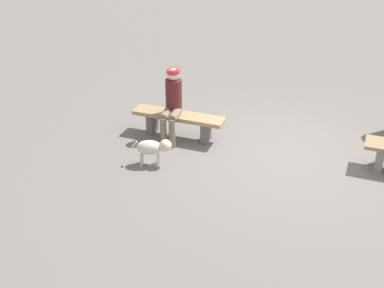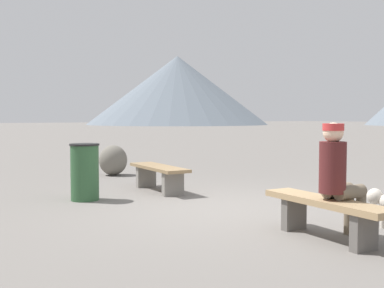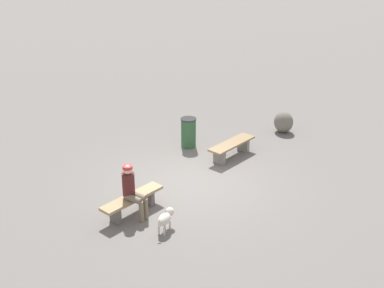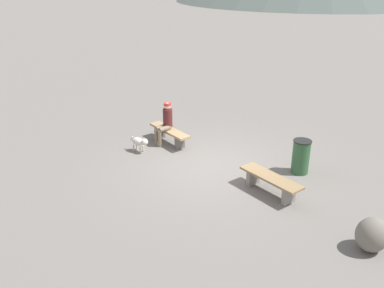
{
  "view_description": "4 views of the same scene",
  "coord_description": "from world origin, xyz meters",
  "px_view_note": "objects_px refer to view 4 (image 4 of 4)",
  "views": [
    {
      "loc": [
        -0.85,
        7.42,
        4.12
      ],
      "look_at": [
        1.24,
        1.5,
        0.78
      ],
      "focal_mm": 46.48,
      "sensor_mm": 36.0,
      "label": 1
    },
    {
      "loc": [
        5.73,
        -4.01,
        1.35
      ],
      "look_at": [
        -1.12,
        0.11,
        0.89
      ],
      "focal_mm": 44.74,
      "sensor_mm": 36.0,
      "label": 2
    },
    {
      "loc": [
        8.81,
        7.36,
        6.18
      ],
      "look_at": [
        -1.29,
        -1.03,
        0.38
      ],
      "focal_mm": 46.16,
      "sensor_mm": 36.0,
      "label": 3
    },
    {
      "loc": [
        -7.42,
        6.86,
        5.04
      ],
      "look_at": [
        0.61,
        0.22,
        0.53
      ],
      "focal_mm": 38.44,
      "sensor_mm": 36.0,
      "label": 4
    }
  ],
  "objects_px": {
    "bench_right": "(170,133)",
    "seated_person": "(165,121)",
    "dog": "(140,142)",
    "boulder": "(372,235)",
    "bench_left": "(271,181)",
    "trash_bin": "(301,157)"
  },
  "relations": [
    {
      "from": "bench_left",
      "to": "dog",
      "type": "relative_size",
      "value": 2.55
    },
    {
      "from": "dog",
      "to": "boulder",
      "type": "height_order",
      "value": "boulder"
    },
    {
      "from": "bench_right",
      "to": "trash_bin",
      "type": "xyz_separation_m",
      "value": [
        -3.78,
        -1.47,
        0.13
      ]
    },
    {
      "from": "bench_left",
      "to": "bench_right",
      "type": "xyz_separation_m",
      "value": [
        4.0,
        0.02,
        0.01
      ]
    },
    {
      "from": "boulder",
      "to": "trash_bin",
      "type": "bearing_deg",
      "value": -29.52
    },
    {
      "from": "bench_right",
      "to": "trash_bin",
      "type": "bearing_deg",
      "value": -156.9
    },
    {
      "from": "seated_person",
      "to": "trash_bin",
      "type": "height_order",
      "value": "seated_person"
    },
    {
      "from": "dog",
      "to": "boulder",
      "type": "xyz_separation_m",
      "value": [
        -6.69,
        -0.92,
        0.03
      ]
    },
    {
      "from": "bench_left",
      "to": "seated_person",
      "type": "distance_m",
      "value": 4.1
    },
    {
      "from": "trash_bin",
      "to": "seated_person",
      "type": "bearing_deg",
      "value": 22.11
    },
    {
      "from": "bench_right",
      "to": "seated_person",
      "type": "distance_m",
      "value": 0.42
    },
    {
      "from": "bench_right",
      "to": "seated_person",
      "type": "bearing_deg",
      "value": 53.82
    },
    {
      "from": "trash_bin",
      "to": "boulder",
      "type": "distance_m",
      "value": 3.31
    },
    {
      "from": "bench_right",
      "to": "dog",
      "type": "distance_m",
      "value": 1.07
    },
    {
      "from": "bench_right",
      "to": "boulder",
      "type": "distance_m",
      "value": 6.66
    },
    {
      "from": "seated_person",
      "to": "bench_right",
      "type": "bearing_deg",
      "value": -133.42
    },
    {
      "from": "bench_right",
      "to": "boulder",
      "type": "relative_size",
      "value": 2.42
    },
    {
      "from": "trash_bin",
      "to": "boulder",
      "type": "bearing_deg",
      "value": 150.48
    },
    {
      "from": "boulder",
      "to": "seated_person",
      "type": "bearing_deg",
      "value": -0.53
    },
    {
      "from": "dog",
      "to": "trash_bin",
      "type": "height_order",
      "value": "trash_bin"
    },
    {
      "from": "bench_left",
      "to": "dog",
      "type": "xyz_separation_m",
      "value": [
        4.04,
        1.09,
        -0.01
      ]
    },
    {
      "from": "bench_right",
      "to": "bench_left",
      "type": "bearing_deg",
      "value": -177.93
    }
  ]
}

